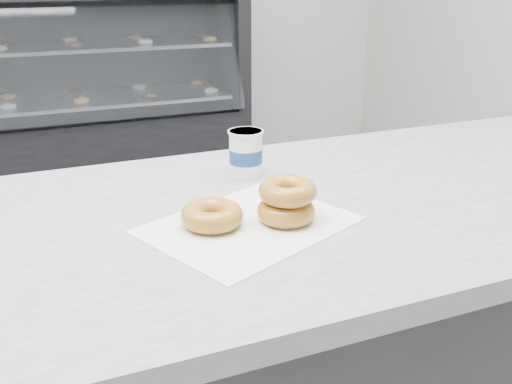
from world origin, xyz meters
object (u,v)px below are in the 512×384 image
display_case (46,116)px  donut_single (212,215)px  coffee_cup (246,153)px  donut_stack (287,201)px

display_case → donut_single: size_ratio=21.96×
display_case → coffee_cup: (0.31, -2.54, 0.46)m
donut_single → coffee_cup: (0.15, 0.22, 0.03)m
display_case → donut_single: 2.80m
donut_single → donut_stack: donut_stack is taller
donut_stack → coffee_cup: 0.25m
donut_single → donut_stack: (0.13, -0.03, 0.02)m
coffee_cup → donut_single: bearing=-106.4°
display_case → donut_single: display_case is taller
coffee_cup → display_case: bearing=114.6°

